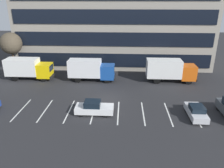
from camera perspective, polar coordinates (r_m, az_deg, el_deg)
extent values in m
plane|color=#262628|center=(28.35, -1.00, -3.75)|extent=(120.00, 120.00, 0.00)
cube|color=gray|center=(43.64, 0.70, 19.77)|extent=(34.47, 13.29, 21.60)
cube|color=black|center=(38.28, 0.20, 6.16)|extent=(33.09, 0.16, 2.30)
cube|color=black|center=(37.49, 0.20, 11.48)|extent=(33.09, 0.16, 2.30)
cube|color=black|center=(37.04, 0.21, 16.97)|extent=(33.09, 0.16, 2.30)
cube|color=silver|center=(27.67, -22.38, -6.16)|extent=(0.14, 5.40, 0.01)
cube|color=silver|center=(26.61, -16.89, -6.53)|extent=(0.14, 5.40, 0.01)
cube|color=silver|center=(25.81, -10.99, -6.86)|extent=(0.14, 5.40, 0.01)
cube|color=silver|center=(25.29, -4.78, -7.13)|extent=(0.14, 5.40, 0.01)
cube|color=silver|center=(25.08, 1.63, -7.32)|extent=(0.14, 5.40, 0.01)
cube|color=silver|center=(25.18, 8.06, -7.42)|extent=(0.14, 5.40, 0.01)
cube|color=silver|center=(25.59, 14.37, -7.43)|extent=(0.14, 5.40, 0.01)
cube|color=silver|center=(26.29, 20.41, -7.35)|extent=(0.14, 5.40, 0.01)
cube|color=#D85914|center=(35.24, 18.99, 2.92)|extent=(2.16, 2.36, 2.16)
cube|color=black|center=(35.42, 20.73, 3.52)|extent=(0.06, 1.98, 0.95)
cube|color=white|center=(34.26, 13.23, 3.97)|extent=(5.11, 2.46, 2.65)
cube|color=black|center=(35.85, 20.55, 1.44)|extent=(0.20, 2.36, 0.39)
cylinder|color=black|center=(36.50, 18.39, 1.82)|extent=(0.98, 0.29, 0.98)
cylinder|color=black|center=(34.66, 19.20, 0.69)|extent=(0.98, 0.29, 0.98)
cylinder|color=black|center=(35.54, 11.13, 2.02)|extent=(0.98, 0.29, 0.98)
cylinder|color=black|center=(33.66, 11.56, 0.87)|extent=(0.98, 0.29, 0.98)
cube|color=#194799|center=(33.78, -1.13, 3.23)|extent=(2.08, 2.27, 2.08)
cube|color=black|center=(33.60, 0.60, 3.88)|extent=(0.06, 1.91, 0.91)
cube|color=white|center=(34.06, -7.03, 4.14)|extent=(4.91, 2.36, 2.55)
cube|color=black|center=(34.02, 0.71, 1.76)|extent=(0.19, 2.27, 0.38)
cylinder|color=black|center=(35.04, -1.00, 2.11)|extent=(0.95, 0.28, 0.95)
cylinder|color=black|center=(33.21, -1.24, 1.00)|extent=(0.95, 0.28, 0.95)
cylinder|color=black|center=(35.63, -8.21, 2.22)|extent=(0.95, 0.28, 0.95)
cylinder|color=black|center=(33.84, -8.83, 1.14)|extent=(0.95, 0.28, 0.95)
cube|color=yellow|center=(35.95, -16.94, 3.43)|extent=(2.09, 2.28, 2.09)
cube|color=black|center=(35.49, -15.45, 4.07)|extent=(0.06, 1.91, 0.92)
cube|color=white|center=(37.15, -22.14, 4.18)|extent=(4.94, 2.37, 2.56)
cube|color=black|center=(35.87, -15.15, 2.06)|extent=(0.19, 2.28, 0.38)
cylinder|color=black|center=(37.14, -16.28, 2.36)|extent=(0.95, 0.28, 0.95)
cylinder|color=black|center=(35.41, -17.27, 1.33)|extent=(0.95, 0.28, 0.95)
cylinder|color=black|center=(38.85, -22.56, 2.39)|extent=(0.95, 0.28, 0.95)
cylinder|color=black|center=(37.20, -23.79, 1.40)|extent=(0.95, 0.28, 0.95)
cube|color=white|center=(24.64, -4.54, -6.42)|extent=(4.21, 1.76, 0.69)
cube|color=black|center=(24.38, -5.08, -5.09)|extent=(1.77, 1.55, 0.59)
cylinder|color=black|center=(25.31, -1.26, -6.28)|extent=(0.59, 0.22, 0.59)
cylinder|color=black|center=(23.97, -1.54, -7.98)|extent=(0.59, 0.22, 0.59)
cylinder|color=black|center=(25.64, -7.30, -6.08)|extent=(0.59, 0.22, 0.59)
cylinder|color=black|center=(24.32, -7.93, -7.73)|extent=(0.59, 0.22, 0.59)
cylinder|color=black|center=(28.11, 25.79, -5.53)|extent=(0.22, 0.68, 0.68)
cube|color=silver|center=(25.61, 20.85, -6.85)|extent=(1.63, 3.90, 0.64)
cube|color=black|center=(25.18, 21.15, -5.88)|extent=(1.44, 1.64, 0.54)
cylinder|color=black|center=(26.58, 18.56, -6.11)|extent=(0.20, 0.54, 0.54)
cylinder|color=black|center=(27.00, 21.47, -6.08)|extent=(0.20, 0.54, 0.54)
cylinder|color=black|center=(24.48, 20.00, -8.80)|extent=(0.20, 0.54, 0.54)
cylinder|color=black|center=(24.93, 23.14, -8.70)|extent=(0.20, 0.54, 0.54)
cylinder|color=#473323|center=(41.74, -24.00, 5.28)|extent=(0.28, 0.28, 3.53)
sphere|color=#4C4233|center=(41.07, -24.67, 9.53)|extent=(3.60, 3.60, 3.60)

